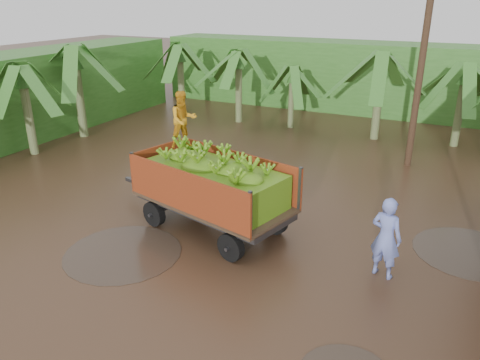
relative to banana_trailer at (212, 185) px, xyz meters
name	(u,v)px	position (x,y,z in m)	size (l,w,h in m)	color
ground	(285,249)	(2.15, -0.19, -1.29)	(100.00, 100.00, 0.00)	black
hedge_north	(358,77)	(0.15, 15.81, 0.51)	(22.00, 3.00, 3.60)	#2D661E
hedge_west	(14,98)	(-11.85, 3.81, 0.51)	(3.00, 18.00, 3.60)	#2D661E
banana_trailer	(212,185)	(0.00, 0.00, 0.00)	(5.95, 3.02, 3.52)	#BC411A
man_blue	(386,238)	(4.53, -0.29, -0.34)	(0.70, 0.46, 1.91)	#707FCD
utility_pole	(424,48)	(4.02, 7.69, 2.93)	(1.20, 0.24, 8.32)	#47301E
banana_plants	(223,105)	(-3.10, 6.47, 0.52)	(24.46, 19.55, 4.05)	#2D661E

